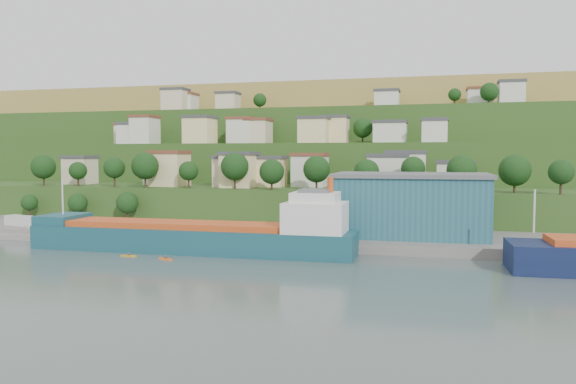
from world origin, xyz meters
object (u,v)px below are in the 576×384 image
(cargo_ship_near, at_px, (200,238))
(caravan, at_px, (18,222))
(kayak_orange, at_px, (166,258))
(warehouse, at_px, (411,204))

(cargo_ship_near, relative_size, caravan, 9.52)
(cargo_ship_near, height_order, kayak_orange, cargo_ship_near)
(warehouse, distance_m, caravan, 90.25)
(warehouse, bearing_deg, cargo_ship_near, -155.59)
(cargo_ship_near, bearing_deg, warehouse, 24.82)
(caravan, xyz_separation_m, kayak_orange, (48.48, -20.65, -2.54))
(cargo_ship_near, height_order, warehouse, warehouse)
(caravan, height_order, kayak_orange, caravan)
(warehouse, bearing_deg, kayak_orange, -147.55)
(cargo_ship_near, bearing_deg, caravan, 166.28)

